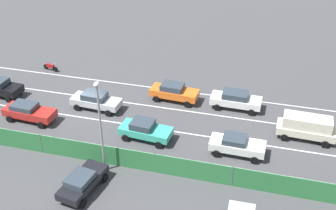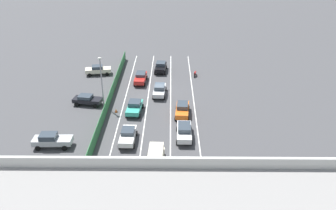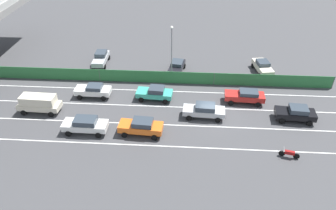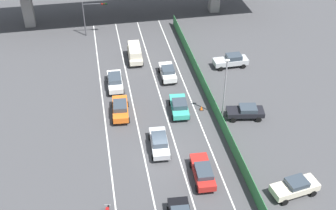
# 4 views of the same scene
# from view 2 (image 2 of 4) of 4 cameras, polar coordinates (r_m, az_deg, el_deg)

# --- Properties ---
(ground_plane) EXTENTS (300.00, 300.00, 0.00)m
(ground_plane) POSITION_cam_2_polar(r_m,az_deg,el_deg) (56.55, -1.35, 2.00)
(ground_plane) COLOR #424244
(lane_line_left_edge) EXTENTS (0.14, 49.86, 0.01)m
(lane_line_left_edge) POSITION_cam_2_polar(r_m,az_deg,el_deg) (50.44, 4.42, -1.32)
(lane_line_left_edge) COLOR silver
(lane_line_left_edge) RESTS_ON ground
(lane_line_mid_left) EXTENTS (0.14, 49.86, 0.01)m
(lane_line_mid_left) POSITION_cam_2_polar(r_m,az_deg,el_deg) (50.32, 0.42, -1.31)
(lane_line_mid_left) COLOR silver
(lane_line_mid_left) RESTS_ON ground
(lane_line_mid_right) EXTENTS (0.14, 49.86, 0.01)m
(lane_line_mid_right) POSITION_cam_2_polar(r_m,az_deg,el_deg) (50.44, -3.58, -1.29)
(lane_line_mid_right) COLOR silver
(lane_line_mid_right) RESTS_ON ground
(lane_line_right_edge) EXTENTS (0.14, 49.86, 0.01)m
(lane_line_right_edge) POSITION_cam_2_polar(r_m,az_deg,el_deg) (50.81, -7.54, -1.27)
(lane_line_right_edge) COLOR silver
(lane_line_right_edge) RESTS_ON ground
(green_fence) EXTENTS (0.10, 45.96, 1.72)m
(green_fence) POSITION_cam_2_polar(r_m,az_deg,el_deg) (50.75, -9.92, -0.39)
(green_fence) COLOR #2D753D
(green_fence) RESTS_ON ground
(car_sedan_silver) EXTENTS (2.16, 4.77, 1.67)m
(car_sedan_silver) POSITION_cam_2_polar(r_m,az_deg,el_deg) (55.43, -1.38, 2.50)
(car_sedan_silver) COLOR #B7BABC
(car_sedan_silver) RESTS_ON ground
(car_hatchback_white) EXTENTS (2.06, 4.73, 1.71)m
(car_hatchback_white) POSITION_cam_2_polar(r_m,az_deg,el_deg) (44.23, 2.63, -4.20)
(car_hatchback_white) COLOR silver
(car_hatchback_white) RESTS_ON ground
(car_sedan_white) EXTENTS (2.04, 4.42, 1.60)m
(car_sedan_white) POSITION_cam_2_polar(r_m,az_deg,el_deg) (43.71, -6.48, -4.86)
(car_sedan_white) COLOR white
(car_sedan_white) RESTS_ON ground
(car_sedan_black) EXTENTS (2.29, 4.43, 1.72)m
(car_sedan_black) POSITION_cam_2_polar(r_m,az_deg,el_deg) (64.80, -1.19, 6.21)
(car_sedan_black) COLOR black
(car_sedan_black) RESTS_ON ground
(car_taxi_orange) EXTENTS (2.21, 4.71, 1.73)m
(car_taxi_orange) POSITION_cam_2_polar(r_m,az_deg,el_deg) (49.41, 2.32, -0.66)
(car_taxi_orange) COLOR orange
(car_taxi_orange) RESTS_ON ground
(car_van_cream) EXTENTS (2.14, 4.86, 2.11)m
(car_van_cream) POSITION_cam_2_polar(r_m,az_deg,el_deg) (38.80, -2.02, -8.65)
(car_van_cream) COLOR beige
(car_van_cream) RESTS_ON ground
(car_sedan_red) EXTENTS (2.12, 4.77, 1.61)m
(car_sedan_red) POSITION_cam_2_polar(r_m,az_deg,el_deg) (60.25, -4.43, 4.47)
(car_sedan_red) COLOR red
(car_sedan_red) RESTS_ON ground
(car_taxi_teal) EXTENTS (2.35, 4.50, 1.66)m
(car_taxi_teal) POSITION_cam_2_polar(r_m,az_deg,el_deg) (50.36, -5.41, -0.26)
(car_taxi_teal) COLOR teal
(car_taxi_teal) RESTS_ON ground
(motorcycle) EXTENTS (0.68, 1.92, 0.93)m
(motorcycle) POSITION_cam_2_polar(r_m,az_deg,el_deg) (63.09, 4.39, 5.08)
(motorcycle) COLOR black
(motorcycle) RESTS_ON ground
(parked_sedan_cream) EXTENTS (4.70, 2.54, 1.68)m
(parked_sedan_cream) POSITION_cam_2_polar(r_m,az_deg,el_deg) (64.58, -11.21, 5.60)
(parked_sedan_cream) COLOR beige
(parked_sedan_cream) RESTS_ON ground
(parked_sedan_dark) EXTENTS (4.45, 2.53, 1.52)m
(parked_sedan_dark) POSITION_cam_2_polar(r_m,az_deg,el_deg) (53.68, -12.90, 0.88)
(parked_sedan_dark) COLOR black
(parked_sedan_dark) RESTS_ON ground
(parked_wagon_silver) EXTENTS (4.66, 2.02, 1.76)m
(parked_wagon_silver) POSITION_cam_2_polar(r_m,az_deg,el_deg) (44.65, -18.24, -5.35)
(parked_wagon_silver) COLOR #B2B5B7
(parked_wagon_silver) RESTS_ON ground
(traffic_light) EXTENTS (3.73, 0.64, 5.37)m
(traffic_light) POSITION_cam_2_polar(r_m,az_deg,el_deg) (30.45, 7.19, -14.17)
(traffic_light) COLOR #47474C
(traffic_light) RESTS_ON ground
(street_lamp) EXTENTS (0.60, 0.36, 7.62)m
(street_lamp) POSITION_cam_2_polar(r_m,az_deg,el_deg) (51.11, -10.68, 4.34)
(street_lamp) COLOR gray
(street_lamp) RESTS_ON ground
(traffic_cone) EXTENTS (0.47, 0.47, 0.57)m
(traffic_cone) POSITION_cam_2_polar(r_m,az_deg,el_deg) (50.98, -8.37, -0.90)
(traffic_cone) COLOR orange
(traffic_cone) RESTS_ON ground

